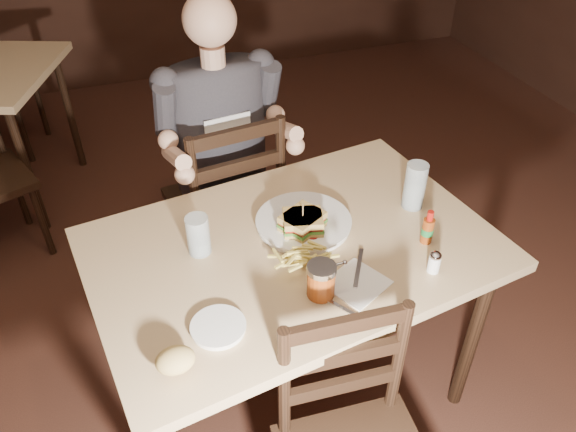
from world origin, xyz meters
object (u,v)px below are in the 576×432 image
object	(u,v)px
dinner_plate	(304,223)
glass_right	(415,186)
glass_left	(198,235)
syrup_dispenser	(321,280)
chair_far	(225,204)
main_table	(293,262)
diner	(221,114)
hot_sauce	(428,227)
side_plate	(218,328)

from	to	relation	value
dinner_plate	glass_right	world-z (taller)	glass_right
glass_left	syrup_dispenser	xyz separation A→B (m)	(0.29, -0.30, -0.01)
chair_far	main_table	bearing A→B (deg)	89.15
syrup_dispenser	diner	bearing A→B (deg)	86.44
glass_left	hot_sauce	size ratio (longest dim) A/B	1.10
glass_left	glass_right	bearing A→B (deg)	-0.97
syrup_dispenser	side_plate	xyz separation A→B (m)	(-0.31, -0.03, -0.05)
diner	hot_sauce	xyz separation A→B (m)	(0.47, -0.75, -0.11)
dinner_plate	syrup_dispenser	size ratio (longest dim) A/B	2.84
chair_far	glass_left	bearing A→B (deg)	63.48
side_plate	glass_left	bearing A→B (deg)	85.89
chair_far	diner	bearing A→B (deg)	90.00
chair_far	hot_sauce	xyz separation A→B (m)	(0.48, -0.80, 0.35)
diner	dinner_plate	bearing A→B (deg)	-83.24
side_plate	dinner_plate	bearing A→B (deg)	42.20
chair_far	diner	xyz separation A→B (m)	(0.01, -0.05, 0.46)
hot_sauce	side_plate	world-z (taller)	hot_sauce
dinner_plate	syrup_dispenser	distance (m)	0.32
side_plate	glass_right	bearing A→B (deg)	22.29
main_table	dinner_plate	world-z (taller)	dinner_plate
glass_left	syrup_dispenser	world-z (taller)	glass_left
syrup_dispenser	dinner_plate	bearing A→B (deg)	69.98
main_table	glass_right	world-z (taller)	glass_right
main_table	glass_left	world-z (taller)	glass_left
main_table	side_plate	bearing A→B (deg)	-140.15
hot_sauce	glass_left	bearing A→B (deg)	164.17
dinner_plate	side_plate	size ratio (longest dim) A/B	2.10
syrup_dispenser	glass_left	bearing A→B (deg)	125.80
side_plate	syrup_dispenser	bearing A→B (deg)	5.41
chair_far	hot_sauce	bearing A→B (deg)	113.93
glass_right	syrup_dispenser	size ratio (longest dim) A/B	1.54
glass_right	syrup_dispenser	xyz separation A→B (m)	(-0.46, -0.29, -0.03)
main_table	glass_right	size ratio (longest dim) A/B	8.16
glass_right	glass_left	bearing A→B (deg)	179.03
glass_right	syrup_dispenser	bearing A→B (deg)	-148.10
glass_left	hot_sauce	world-z (taller)	glass_left
glass_right	diner	bearing A→B (deg)	132.68
chair_far	glass_right	distance (m)	0.90
main_table	hot_sauce	size ratio (longest dim) A/B	11.40
main_table	chair_far	xyz separation A→B (m)	(-0.07, 0.67, -0.22)
diner	syrup_dispenser	bearing A→B (deg)	-92.52
diner	glass_left	bearing A→B (deg)	-118.47
diner	side_plate	xyz separation A→B (m)	(-0.24, -0.89, -0.16)
chair_far	diner	distance (m)	0.46
glass_right	hot_sauce	world-z (taller)	glass_right
main_table	hot_sauce	bearing A→B (deg)	-17.35
dinner_plate	side_plate	distance (m)	0.51
diner	hot_sauce	world-z (taller)	diner
glass_left	diner	bearing A→B (deg)	68.46
glass_right	syrup_dispenser	distance (m)	0.54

